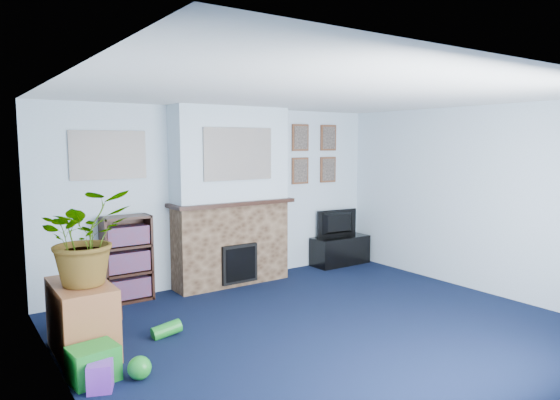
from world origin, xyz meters
TOP-DOWN VIEW (x-y plane):
  - floor at (0.00, 0.00)m, footprint 5.00×4.50m
  - ceiling at (0.00, 0.00)m, footprint 5.00×4.50m
  - wall_back at (0.00, 2.25)m, footprint 5.00×0.04m
  - wall_front at (0.00, -2.25)m, footprint 5.00×0.04m
  - wall_left at (-2.50, 0.00)m, footprint 0.04×4.50m
  - wall_right at (2.50, 0.00)m, footprint 0.04×4.50m
  - chimney_breast at (0.00, 2.05)m, footprint 1.72×0.50m
  - collage_main at (0.00, 1.84)m, footprint 1.00×0.03m
  - collage_left at (-1.55, 2.23)m, footprint 0.90×0.03m
  - portrait_tl at (1.30, 2.23)m, footprint 0.30×0.03m
  - portrait_tr at (1.85, 2.23)m, footprint 0.30×0.03m
  - portrait_bl at (1.30, 2.23)m, footprint 0.30×0.03m
  - portrait_br at (1.85, 2.23)m, footprint 0.30×0.03m
  - tv_stand at (1.95, 2.03)m, footprint 0.94×0.40m
  - television at (1.95, 2.05)m, footprint 0.73×0.17m
  - bookshelf at (-1.42, 2.11)m, footprint 0.58×0.28m
  - sideboard at (-2.24, 0.82)m, footprint 0.47×0.85m
  - potted_plant at (-2.19, 0.77)m, footprint 0.83×0.73m
  - mantel_clock at (-0.03, 2.00)m, footprint 0.11×0.07m
  - mantel_candle at (0.28, 2.00)m, footprint 0.05×0.05m
  - mantel_teddy at (-0.56, 2.00)m, footprint 0.13×0.13m
  - mantel_can at (0.68, 2.00)m, footprint 0.06×0.06m
  - green_crate at (-2.30, 0.21)m, footprint 0.40×0.34m
  - toy_ball at (-1.98, 0.03)m, footprint 0.19×0.19m
  - toy_block at (-2.30, 0.02)m, footprint 0.24×0.24m
  - toy_tube at (-1.46, 0.76)m, footprint 0.31×0.14m

SIDE VIEW (x-z plane):
  - floor at x=0.00m, z-range -0.01..0.01m
  - toy_tube at x=-1.46m, z-range -0.02..0.16m
  - toy_ball at x=-1.98m, z-range -0.01..0.19m
  - toy_block at x=-2.30m, z-range 0.00..0.22m
  - green_crate at x=-2.30m, z-range -0.01..0.29m
  - tv_stand at x=1.95m, z-range 0.00..0.45m
  - sideboard at x=-2.24m, z-range 0.02..0.68m
  - bookshelf at x=-1.42m, z-range -0.02..1.03m
  - television at x=1.95m, z-range 0.45..0.86m
  - potted_plant at x=-2.19m, z-range 0.66..1.52m
  - chimney_breast at x=0.00m, z-range -0.02..2.38m
  - wall_back at x=0.00m, z-range 0.00..2.40m
  - wall_front at x=0.00m, z-range 0.00..2.40m
  - wall_left at x=-2.50m, z-range 0.00..2.40m
  - wall_right at x=2.50m, z-range 0.00..2.40m
  - mantel_can at x=0.68m, z-range 1.15..1.27m
  - mantel_teddy at x=-0.56m, z-range 1.15..1.28m
  - mantel_clock at x=-0.03m, z-range 1.14..1.30m
  - mantel_candle at x=0.28m, z-range 1.15..1.31m
  - portrait_bl at x=1.30m, z-range 1.30..1.70m
  - portrait_br at x=1.85m, z-range 1.30..1.70m
  - collage_left at x=-1.55m, z-range 1.49..2.07m
  - collage_main at x=0.00m, z-range 1.44..2.12m
  - portrait_tl at x=1.30m, z-range 1.80..2.20m
  - portrait_tr at x=1.85m, z-range 1.80..2.20m
  - ceiling at x=0.00m, z-range 2.40..2.40m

